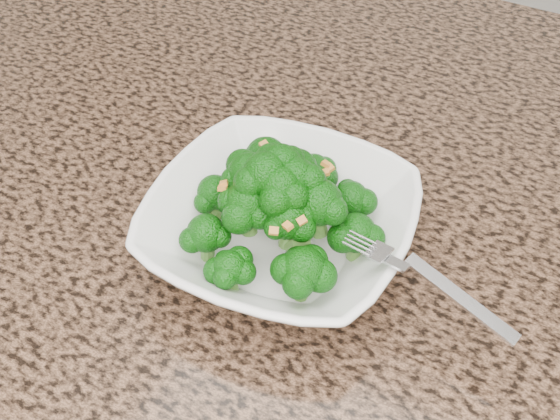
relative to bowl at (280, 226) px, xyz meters
The scene contains 5 objects.
granite_counter 0.08m from the bowl, 38.06° to the left, with size 1.64×1.04×0.03m, color brown.
bowl is the anchor object (origin of this frame).
broccoli_pile 0.06m from the bowl, ahead, with size 0.21×0.21×0.07m, color #0D5309, non-canonical shape.
garlic_topping 0.10m from the bowl, ahead, with size 0.12×0.12×0.01m, color gold, non-canonical shape.
fork 0.13m from the bowl, ahead, with size 0.17×0.03×0.01m, color silver, non-canonical shape.
Camera 1 is at (0.16, -0.13, 1.39)m, focal length 45.00 mm.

